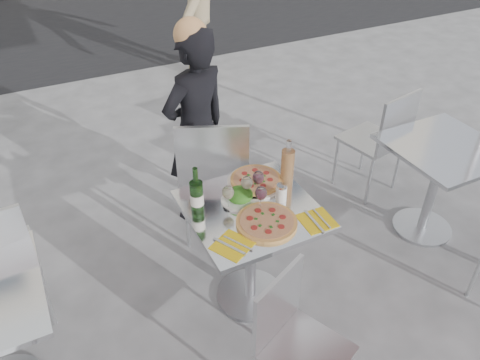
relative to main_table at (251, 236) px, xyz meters
name	(u,v)px	position (x,y,z in m)	size (l,w,h in m)	color
ground	(250,296)	(0.00, 0.00, -0.54)	(80.00, 80.00, 0.00)	#606062
street_asphalt	(71,21)	(0.00, 6.50, -0.54)	(24.00, 5.00, 0.00)	black
main_table	(251,236)	(0.00, 0.00, 0.00)	(0.72, 0.72, 0.75)	#B7BABF
side_table_right	(438,171)	(1.50, 0.00, 0.00)	(0.72, 0.72, 0.75)	#B7BABF
chair_far	(214,171)	(0.03, 0.62, 0.07)	(0.62, 0.63, 1.03)	silver
chair_near	(293,334)	(-0.11, -0.66, -0.05)	(0.50, 0.51, 0.82)	silver
side_chair_rfar	(382,135)	(1.46, 0.56, 0.01)	(0.50, 0.51, 0.93)	silver
woman_diner	(196,130)	(0.05, 0.95, 0.22)	(0.55, 0.36, 1.51)	black
pizza_near	(267,222)	(0.01, -0.15, 0.22)	(0.34, 0.34, 0.02)	#DEA556
pizza_far	(256,181)	(0.14, 0.21, 0.23)	(0.35, 0.35, 0.03)	white
salad_plate	(240,196)	(-0.03, 0.09, 0.25)	(0.22, 0.22, 0.09)	white
wine_bottle	(197,195)	(-0.29, 0.11, 0.32)	(0.07, 0.08, 0.29)	#295B22
carafe	(287,165)	(0.31, 0.14, 0.33)	(0.08, 0.08, 0.29)	tan
sugar_shaker	(281,193)	(0.19, -0.01, 0.26)	(0.06, 0.06, 0.11)	white
wineglass_white_a	(228,193)	(-0.12, 0.06, 0.32)	(0.07, 0.07, 0.16)	white
wineglass_white_b	(247,184)	(0.01, 0.09, 0.32)	(0.07, 0.07, 0.16)	white
wineglass_red_a	(261,194)	(0.04, -0.03, 0.32)	(0.07, 0.07, 0.16)	white
wineglass_red_b	(258,178)	(0.10, 0.11, 0.32)	(0.07, 0.07, 0.16)	white
napkin_left	(232,245)	(-0.23, -0.22, 0.21)	(0.24, 0.24, 0.01)	yellow
napkin_right	(317,220)	(0.27, -0.26, 0.21)	(0.19, 0.20, 0.01)	yellow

